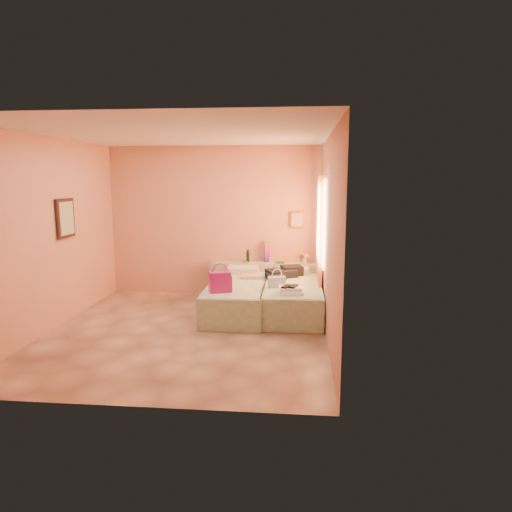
{
  "coord_description": "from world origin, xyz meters",
  "views": [
    {
      "loc": [
        1.59,
        -6.26,
        2.2
      ],
      "look_at": [
        0.92,
        0.85,
        0.98
      ],
      "focal_mm": 32.0,
      "sensor_mm": 36.0,
      "label": 1
    }
  ],
  "objects_px": {
    "green_book": "(280,262)",
    "water_bottle": "(248,256)",
    "headboard_ledge": "(265,279)",
    "towel_stack": "(291,290)",
    "bed_left": "(237,298)",
    "bed_right": "(292,298)",
    "blue_handbag": "(277,282)",
    "magenta_handbag": "(220,282)",
    "flower_vase": "(305,257)"
  },
  "relations": [
    {
      "from": "green_book",
      "to": "water_bottle",
      "type": "bearing_deg",
      "value": -176.62
    },
    {
      "from": "headboard_ledge",
      "to": "towel_stack",
      "type": "relative_size",
      "value": 5.86
    },
    {
      "from": "towel_stack",
      "to": "bed_left",
      "type": "bearing_deg",
      "value": 146.18
    },
    {
      "from": "bed_right",
      "to": "blue_handbag",
      "type": "bearing_deg",
      "value": -130.85
    },
    {
      "from": "bed_right",
      "to": "water_bottle",
      "type": "xyz_separation_m",
      "value": [
        -0.85,
        1.04,
        0.51
      ]
    },
    {
      "from": "headboard_ledge",
      "to": "bed_left",
      "type": "distance_m",
      "value": 1.18
    },
    {
      "from": "headboard_ledge",
      "to": "magenta_handbag",
      "type": "bearing_deg",
      "value": -107.94
    },
    {
      "from": "green_book",
      "to": "towel_stack",
      "type": "xyz_separation_m",
      "value": [
        0.24,
        -1.67,
        -0.11
      ]
    },
    {
      "from": "water_bottle",
      "to": "bed_left",
      "type": "bearing_deg",
      "value": -92.73
    },
    {
      "from": "flower_vase",
      "to": "towel_stack",
      "type": "relative_size",
      "value": 0.65
    },
    {
      "from": "water_bottle",
      "to": "flower_vase",
      "type": "bearing_deg",
      "value": 0.62
    },
    {
      "from": "bed_right",
      "to": "magenta_handbag",
      "type": "xyz_separation_m",
      "value": [
        -1.08,
        -0.66,
        0.41
      ]
    },
    {
      "from": "blue_handbag",
      "to": "flower_vase",
      "type": "bearing_deg",
      "value": 51.73
    },
    {
      "from": "bed_left",
      "to": "water_bottle",
      "type": "height_order",
      "value": "water_bottle"
    },
    {
      "from": "headboard_ledge",
      "to": "bed_right",
      "type": "bearing_deg",
      "value": -63.43
    },
    {
      "from": "green_book",
      "to": "blue_handbag",
      "type": "height_order",
      "value": "green_book"
    },
    {
      "from": "blue_handbag",
      "to": "water_bottle",
      "type": "bearing_deg",
      "value": 95.01
    },
    {
      "from": "flower_vase",
      "to": "magenta_handbag",
      "type": "relative_size",
      "value": 0.67
    },
    {
      "from": "magenta_handbag",
      "to": "blue_handbag",
      "type": "xyz_separation_m",
      "value": [
        0.84,
        0.38,
        -0.07
      ]
    },
    {
      "from": "water_bottle",
      "to": "magenta_handbag",
      "type": "bearing_deg",
      "value": -97.77
    },
    {
      "from": "blue_handbag",
      "to": "magenta_handbag",
      "type": "bearing_deg",
      "value": -175.3
    },
    {
      "from": "headboard_ledge",
      "to": "green_book",
      "type": "bearing_deg",
      "value": -9.54
    },
    {
      "from": "towel_stack",
      "to": "green_book",
      "type": "bearing_deg",
      "value": 98.07
    },
    {
      "from": "water_bottle",
      "to": "magenta_handbag",
      "type": "height_order",
      "value": "water_bottle"
    },
    {
      "from": "bed_left",
      "to": "bed_right",
      "type": "distance_m",
      "value": 0.9
    },
    {
      "from": "flower_vase",
      "to": "bed_left",
      "type": "bearing_deg",
      "value": -134.77
    },
    {
      "from": "magenta_handbag",
      "to": "green_book",
      "type": "bearing_deg",
      "value": 43.61
    },
    {
      "from": "bed_right",
      "to": "green_book",
      "type": "bearing_deg",
      "value": 102.98
    },
    {
      "from": "bed_left",
      "to": "magenta_handbag",
      "type": "height_order",
      "value": "magenta_handbag"
    },
    {
      "from": "bed_right",
      "to": "flower_vase",
      "type": "bearing_deg",
      "value": 78.36
    },
    {
      "from": "green_book",
      "to": "blue_handbag",
      "type": "distance_m",
      "value": 1.29
    },
    {
      "from": "green_book",
      "to": "towel_stack",
      "type": "bearing_deg",
      "value": -75.06
    },
    {
      "from": "towel_stack",
      "to": "bed_right",
      "type": "bearing_deg",
      "value": 89.8
    },
    {
      "from": "flower_vase",
      "to": "magenta_handbag",
      "type": "bearing_deg",
      "value": -126.93
    },
    {
      "from": "towel_stack",
      "to": "headboard_ledge",
      "type": "bearing_deg",
      "value": 106.92
    },
    {
      "from": "bed_left",
      "to": "flower_vase",
      "type": "bearing_deg",
      "value": 44.78
    },
    {
      "from": "headboard_ledge",
      "to": "towel_stack",
      "type": "bearing_deg",
      "value": -73.08
    },
    {
      "from": "green_book",
      "to": "towel_stack",
      "type": "height_order",
      "value": "green_book"
    },
    {
      "from": "water_bottle",
      "to": "green_book",
      "type": "height_order",
      "value": "water_bottle"
    },
    {
      "from": "green_book",
      "to": "towel_stack",
      "type": "distance_m",
      "value": 1.69
    },
    {
      "from": "bed_left",
      "to": "blue_handbag",
      "type": "xyz_separation_m",
      "value": [
        0.66,
        -0.22,
        0.34
      ]
    },
    {
      "from": "water_bottle",
      "to": "magenta_handbag",
      "type": "relative_size",
      "value": 0.67
    },
    {
      "from": "headboard_ledge",
      "to": "flower_vase",
      "type": "distance_m",
      "value": 0.85
    },
    {
      "from": "magenta_handbag",
      "to": "headboard_ledge",
      "type": "bearing_deg",
      "value": 52.46
    },
    {
      "from": "bed_left",
      "to": "magenta_handbag",
      "type": "distance_m",
      "value": 0.74
    },
    {
      "from": "green_book",
      "to": "magenta_handbag",
      "type": "relative_size",
      "value": 0.47
    },
    {
      "from": "bed_left",
      "to": "water_bottle",
      "type": "distance_m",
      "value": 1.22
    },
    {
      "from": "green_book",
      "to": "magenta_handbag",
      "type": "xyz_separation_m",
      "value": [
        -0.84,
        -1.66,
        -0.01
      ]
    },
    {
      "from": "bed_right",
      "to": "towel_stack",
      "type": "height_order",
      "value": "towel_stack"
    },
    {
      "from": "bed_right",
      "to": "water_bottle",
      "type": "height_order",
      "value": "water_bottle"
    }
  ]
}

